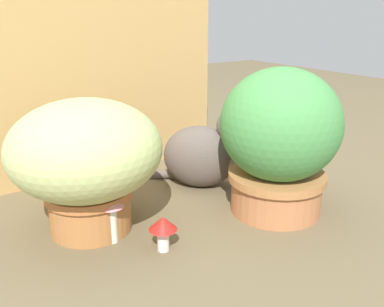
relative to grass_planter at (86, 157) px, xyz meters
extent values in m
plane|color=brown|center=(0.24, -0.09, -0.22)|extent=(6.00, 6.00, 0.00)
cube|color=tan|center=(0.20, 0.41, 0.22)|extent=(1.00, 0.03, 0.88)
cylinder|color=#AD6E3A|center=(0.00, 0.00, -0.15)|extent=(0.23, 0.23, 0.13)
cylinder|color=#B36939|center=(0.00, 0.00, -0.10)|extent=(0.25, 0.25, 0.02)
ellipsoid|color=#B2BF77|center=(0.00, 0.00, 0.02)|extent=(0.42, 0.42, 0.27)
cylinder|color=#B46F44|center=(0.52, -0.21, -0.15)|extent=(0.28, 0.28, 0.13)
cylinder|color=#AD7140|center=(0.52, -0.21, -0.10)|extent=(0.30, 0.30, 0.02)
ellipsoid|color=#468E48|center=(0.52, -0.21, 0.06)|extent=(0.36, 0.36, 0.34)
ellipsoid|color=#5B5049|center=(0.44, 0.08, -0.11)|extent=(0.30, 0.30, 0.22)
ellipsoid|color=gray|center=(0.51, 0.01, -0.12)|extent=(0.12, 0.12, 0.11)
sphere|color=#5B5049|center=(0.52, 0.00, 0.01)|extent=(0.16, 0.16, 0.11)
cone|color=#5B5049|center=(0.54, 0.03, 0.07)|extent=(0.05, 0.05, 0.04)
cone|color=#5B5049|center=(0.50, -0.02, 0.07)|extent=(0.05, 0.05, 0.04)
cylinder|color=#5B5049|center=(0.39, 0.19, -0.20)|extent=(0.16, 0.15, 0.07)
cylinder|color=silver|center=(0.11, -0.22, -0.19)|extent=(0.03, 0.03, 0.06)
cone|color=red|center=(0.11, -0.22, -0.14)|extent=(0.07, 0.07, 0.04)
cylinder|color=silver|center=(0.02, -0.10, -0.17)|extent=(0.03, 0.03, 0.11)
cone|color=pink|center=(0.02, -0.10, -0.10)|extent=(0.07, 0.07, 0.03)
camera|label=1|loc=(-0.38, -1.07, 0.39)|focal=39.74mm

